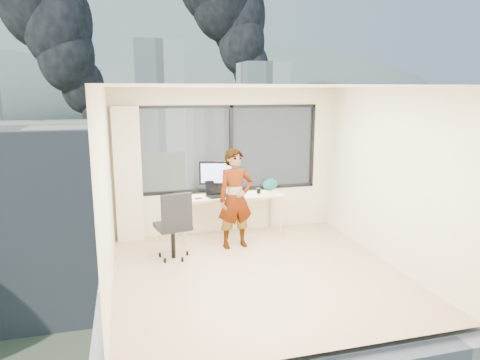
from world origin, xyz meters
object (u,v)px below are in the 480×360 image
object	(u,v)px
desk	(230,215)
monitor	(216,178)
chair	(173,224)
handbag	(270,184)
person	(236,199)
laptop	(218,190)
game_console	(220,190)

from	to	relation	value
desk	monitor	distance (m)	0.72
chair	handbag	xyz separation A→B (m)	(1.90, 0.98, 0.31)
person	laptop	xyz separation A→B (m)	(-0.18, 0.50, 0.05)
game_console	person	bearing A→B (deg)	-93.04
game_console	monitor	bearing A→B (deg)	-129.70
desk	game_console	distance (m)	0.50
game_console	handbag	world-z (taller)	handbag
handbag	laptop	bearing A→B (deg)	-148.25
chair	monitor	size ratio (longest dim) A/B	1.82
person	handbag	size ratio (longest dim) A/B	5.75
person	game_console	xyz separation A→B (m)	(-0.09, 0.80, -0.03)
desk	laptop	bearing A→B (deg)	-167.78
game_console	handbag	xyz separation A→B (m)	(0.93, -0.06, 0.07)
chair	person	world-z (taller)	person
desk	game_console	size ratio (longest dim) A/B	5.61
monitor	game_console	world-z (taller)	monitor
person	monitor	world-z (taller)	person
desk	monitor	world-z (taller)	monitor
laptop	desk	bearing A→B (deg)	-0.89
monitor	chair	bearing A→B (deg)	-119.60
laptop	game_console	bearing A→B (deg)	59.84
monitor	handbag	world-z (taller)	monitor
desk	monitor	size ratio (longest dim) A/B	3.00
monitor	laptop	world-z (taller)	monitor
desk	monitor	xyz separation A→B (m)	(-0.23, 0.09, 0.67)
chair	game_console	xyz separation A→B (m)	(0.97, 1.04, 0.24)
laptop	monitor	bearing A→B (deg)	78.03
person	monitor	distance (m)	0.70
person	game_console	distance (m)	0.81
person	game_console	world-z (taller)	person
desk	laptop	distance (m)	0.55
desk	chair	distance (m)	1.36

